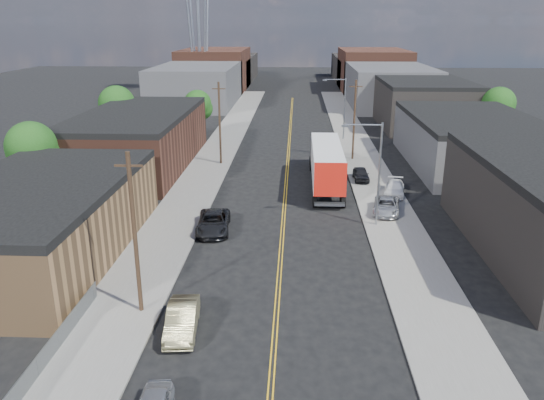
# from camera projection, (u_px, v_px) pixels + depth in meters

# --- Properties ---
(ground) EXTENTS (260.00, 260.00, 0.00)m
(ground) POSITION_uv_depth(u_px,v_px,m) (289.00, 139.00, 79.15)
(ground) COLOR black
(ground) RESTS_ON ground
(centerline) EXTENTS (0.32, 120.00, 0.01)m
(centerline) POSITION_uv_depth(u_px,v_px,m) (287.00, 165.00, 64.95)
(centerline) COLOR gold
(centerline) RESTS_ON ground
(sidewalk_left) EXTENTS (5.00, 140.00, 0.15)m
(sidewalk_left) POSITION_uv_depth(u_px,v_px,m) (211.00, 164.00, 65.35)
(sidewalk_left) COLOR slate
(sidewalk_left) RESTS_ON ground
(sidewalk_right) EXTENTS (5.00, 140.00, 0.15)m
(sidewalk_right) POSITION_uv_depth(u_px,v_px,m) (365.00, 165.00, 64.51)
(sidewalk_right) COLOR slate
(sidewalk_right) RESTS_ON ground
(warehouse_tan) EXTENTS (12.00, 22.00, 5.60)m
(warehouse_tan) POSITION_uv_depth(u_px,v_px,m) (39.00, 219.00, 39.32)
(warehouse_tan) COLOR brown
(warehouse_tan) RESTS_ON ground
(warehouse_brown) EXTENTS (12.00, 26.00, 6.60)m
(warehouse_brown) POSITION_uv_depth(u_px,v_px,m) (138.00, 139.00, 63.75)
(warehouse_brown) COLOR #4B291E
(warehouse_brown) RESTS_ON ground
(industrial_right_b) EXTENTS (14.00, 24.00, 6.10)m
(industrial_right_b) POSITION_uv_depth(u_px,v_px,m) (470.00, 141.00, 63.94)
(industrial_right_b) COLOR #3E3E41
(industrial_right_b) RESTS_ON ground
(industrial_right_c) EXTENTS (14.00, 22.00, 7.60)m
(industrial_right_c) POSITION_uv_depth(u_px,v_px,m) (423.00, 103.00, 88.30)
(industrial_right_c) COLOR black
(industrial_right_c) RESTS_ON ground
(skyline_left_a) EXTENTS (16.00, 30.00, 8.00)m
(skyline_left_a) POSITION_uv_depth(u_px,v_px,m) (198.00, 85.00, 111.86)
(skyline_left_a) COLOR #3E3E41
(skyline_left_a) RESTS_ON ground
(skyline_right_a) EXTENTS (16.00, 30.00, 8.00)m
(skyline_right_a) POSITION_uv_depth(u_px,v_px,m) (388.00, 86.00, 110.08)
(skyline_right_a) COLOR #3E3E41
(skyline_right_a) RESTS_ON ground
(skyline_left_b) EXTENTS (16.00, 26.00, 10.00)m
(skyline_left_b) POSITION_uv_depth(u_px,v_px,m) (215.00, 69.00, 135.19)
(skyline_left_b) COLOR #4B291E
(skyline_left_b) RESTS_ON ground
(skyline_right_b) EXTENTS (16.00, 26.00, 10.00)m
(skyline_right_b) POSITION_uv_depth(u_px,v_px,m) (373.00, 70.00, 133.41)
(skyline_right_b) COLOR #4B291E
(skyline_right_b) RESTS_ON ground
(skyline_left_c) EXTENTS (16.00, 40.00, 7.00)m
(skyline_left_c) POSITION_uv_depth(u_px,v_px,m) (225.00, 69.00, 154.60)
(skyline_left_c) COLOR black
(skyline_left_c) RESTS_ON ground
(skyline_right_c) EXTENTS (16.00, 40.00, 7.00)m
(skyline_right_c) POSITION_uv_depth(u_px,v_px,m) (363.00, 69.00, 152.81)
(skyline_right_c) COLOR black
(skyline_right_c) RESTS_ON ground
(streetlight_near) EXTENTS (3.39, 0.25, 9.00)m
(streetlight_near) POSITION_uv_depth(u_px,v_px,m) (375.00, 166.00, 43.99)
(streetlight_near) COLOR gray
(streetlight_near) RESTS_ON ground
(streetlight_far) EXTENTS (3.39, 0.25, 9.00)m
(streetlight_far) POSITION_uv_depth(u_px,v_px,m) (342.00, 104.00, 77.10)
(streetlight_far) COLOR gray
(streetlight_far) RESTS_ON ground
(utility_pole_left_near) EXTENTS (1.60, 0.26, 10.00)m
(utility_pole_left_near) POSITION_uv_depth(u_px,v_px,m) (135.00, 234.00, 30.56)
(utility_pole_left_near) COLOR black
(utility_pole_left_near) RESTS_ON ground
(utility_pole_left_far) EXTENTS (1.60, 0.26, 10.00)m
(utility_pole_left_far) POSITION_uv_depth(u_px,v_px,m) (220.00, 123.00, 63.67)
(utility_pole_left_far) COLOR black
(utility_pole_left_far) RESTS_ON ground
(utility_pole_right) EXTENTS (1.60, 0.26, 10.00)m
(utility_pole_right) POSITION_uv_depth(u_px,v_px,m) (354.00, 120.00, 65.78)
(utility_pole_right) COLOR black
(utility_pole_right) RESTS_ON ground
(chainlink_fence) EXTENTS (0.05, 16.00, 1.22)m
(chainlink_fence) POSITION_uv_depth(u_px,v_px,m) (37.00, 367.00, 26.00)
(chainlink_fence) COLOR slate
(chainlink_fence) RESTS_ON ground
(tree_left_near) EXTENTS (4.85, 4.76, 7.91)m
(tree_left_near) POSITION_uv_depth(u_px,v_px,m) (33.00, 150.00, 50.17)
(tree_left_near) COLOR black
(tree_left_near) RESTS_ON ground
(tree_left_mid) EXTENTS (5.10, 5.04, 8.37)m
(tree_left_mid) POSITION_uv_depth(u_px,v_px,m) (117.00, 106.00, 73.72)
(tree_left_mid) COLOR black
(tree_left_mid) RESTS_ON ground
(tree_left_far) EXTENTS (4.35, 4.20, 6.97)m
(tree_left_far) POSITION_uv_depth(u_px,v_px,m) (198.00, 106.00, 80.19)
(tree_left_far) COLOR black
(tree_left_far) RESTS_ON ground
(tree_right_far) EXTENTS (4.85, 4.76, 7.91)m
(tree_right_far) POSITION_uv_depth(u_px,v_px,m) (499.00, 106.00, 76.15)
(tree_right_far) COLOR black
(tree_right_far) RESTS_ON ground
(semi_truck) EXTENTS (3.06, 17.49, 4.59)m
(semi_truck) POSITION_uv_depth(u_px,v_px,m) (326.00, 160.00, 56.77)
(semi_truck) COLOR silver
(semi_truck) RESTS_ON ground
(car_left_b) EXTENTS (2.08, 4.87, 1.56)m
(car_left_b) POSITION_uv_depth(u_px,v_px,m) (182.00, 319.00, 29.94)
(car_left_b) COLOR #827C55
(car_left_b) RESTS_ON ground
(car_left_c) EXTENTS (3.06, 5.88, 1.58)m
(car_left_c) POSITION_uv_depth(u_px,v_px,m) (213.00, 222.00, 44.33)
(car_left_c) COLOR black
(car_left_c) RESTS_ON ground
(car_right_lot_a) EXTENTS (3.13, 5.23, 1.36)m
(car_right_lot_a) POSITION_uv_depth(u_px,v_px,m) (386.00, 206.00, 48.19)
(car_right_lot_a) COLOR #BBBDC0
(car_right_lot_a) RESTS_ON sidewalk_right
(car_right_lot_b) EXTENTS (2.73, 4.88, 1.34)m
(car_right_lot_b) POSITION_uv_depth(u_px,v_px,m) (395.00, 188.00, 53.30)
(car_right_lot_b) COLOR silver
(car_right_lot_b) RESTS_ON sidewalk_right
(car_right_lot_c) EXTENTS (1.63, 3.97, 1.35)m
(car_right_lot_c) POSITION_uv_depth(u_px,v_px,m) (361.00, 174.00, 58.15)
(car_right_lot_c) COLOR black
(car_right_lot_c) RESTS_ON sidewalk_right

